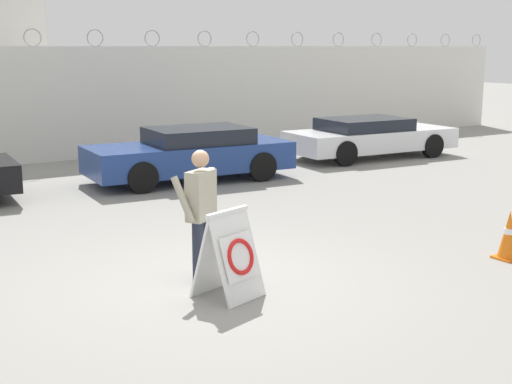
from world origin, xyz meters
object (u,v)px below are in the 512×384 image
traffic_cone_near (509,235)px  parked_car_far_side (369,137)px  security_guard (201,209)px  parked_car_rear_sedan (191,154)px  barricade_sign (231,254)px

traffic_cone_near → parked_car_far_side: parked_car_far_side is taller
security_guard → parked_car_rear_sedan: size_ratio=0.37×
parked_car_rear_sedan → traffic_cone_near: bearing=101.6°
security_guard → traffic_cone_near: bearing=130.8°
security_guard → parked_car_far_side: security_guard is taller
traffic_cone_near → parked_car_far_side: (4.70, 8.41, 0.22)m
security_guard → traffic_cone_near: size_ratio=2.44×
barricade_sign → traffic_cone_near: bearing=-28.3°
barricade_sign → security_guard: (-0.03, 0.70, 0.43)m
traffic_cone_near → parked_car_rear_sedan: bearing=97.7°
security_guard → traffic_cone_near: 4.53m
traffic_cone_near → parked_car_far_side: 9.64m
barricade_sign → security_guard: bearing=74.3°
security_guard → parked_car_far_side: bearing=-172.3°
barricade_sign → security_guard: size_ratio=0.63×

